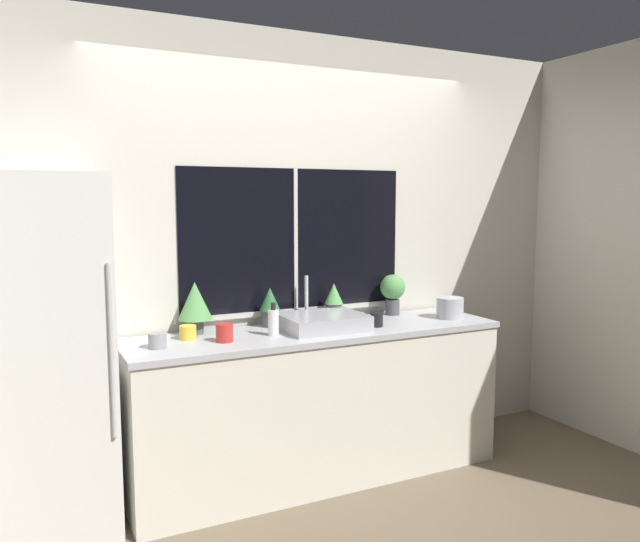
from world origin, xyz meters
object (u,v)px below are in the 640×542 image
(potted_plant_far_right, at_px, (393,290))
(soap_bottle, at_px, (273,322))
(mug_red, at_px, (224,333))
(potted_plant_center_left, at_px, (270,305))
(mug_grey, at_px, (157,341))
(mug_yellow, at_px, (188,332))
(mug_black, at_px, (377,320))
(potted_plant_far_left, at_px, (195,303))
(refrigerator, at_px, (43,360))
(kettle, at_px, (450,307))
(sink, at_px, (322,322))
(potted_plant_center_right, at_px, (334,301))

(potted_plant_far_right, height_order, soap_bottle, potted_plant_far_right)
(mug_red, bearing_deg, potted_plant_center_left, 35.90)
(mug_grey, bearing_deg, mug_red, -1.74)
(mug_grey, height_order, mug_yellow, mug_grey)
(potted_plant_center_left, xyz_separation_m, mug_black, (0.58, -0.29, -0.09))
(potted_plant_far_left, distance_m, mug_black, 1.09)
(potted_plant_far_left, height_order, mug_yellow, potted_plant_far_left)
(mug_red, distance_m, mug_black, 0.95)
(refrigerator, relative_size, mug_grey, 19.33)
(potted_plant_center_left, bearing_deg, kettle, -13.15)
(soap_bottle, relative_size, mug_black, 2.21)
(sink, relative_size, mug_black, 5.65)
(soap_bottle, relative_size, mug_grey, 2.02)
(potted_plant_center_left, distance_m, potted_plant_center_right, 0.44)
(soap_bottle, bearing_deg, sink, 5.64)
(potted_plant_far_right, bearing_deg, sink, -161.53)
(mug_grey, bearing_deg, potted_plant_center_left, 19.55)
(refrigerator, xyz_separation_m, sink, (1.53, 0.00, 0.05))
(potted_plant_far_left, bearing_deg, mug_black, -15.64)
(potted_plant_far_left, bearing_deg, refrigerator, -165.21)
(potted_plant_center_right, bearing_deg, potted_plant_far_left, 180.00)
(refrigerator, height_order, kettle, refrigerator)
(potted_plant_center_right, bearing_deg, refrigerator, -172.83)
(refrigerator, xyz_separation_m, mug_grey, (0.54, -0.04, 0.05))
(potted_plant_center_left, distance_m, mug_yellow, 0.56)
(refrigerator, distance_m, sink, 1.53)
(potted_plant_center_right, relative_size, mug_black, 2.80)
(mug_yellow, xyz_separation_m, mug_black, (1.12, -0.17, 0.00))
(potted_plant_far_right, distance_m, kettle, 0.39)
(potted_plant_far_left, height_order, soap_bottle, potted_plant_far_left)
(refrigerator, relative_size, potted_plant_far_right, 6.65)
(potted_plant_far_left, bearing_deg, potted_plant_center_left, -0.00)
(potted_plant_far_right, xyz_separation_m, mug_yellow, (-1.42, -0.12, -0.13))
(potted_plant_far_left, height_order, potted_plant_far_right, potted_plant_far_left)
(mug_black, bearing_deg, sink, 166.40)
(mug_black, bearing_deg, potted_plant_center_right, 116.01)
(potted_plant_far_left, bearing_deg, mug_grey, -136.27)
(sink, height_order, mug_grey, sink)
(potted_plant_center_left, relative_size, potted_plant_far_right, 0.88)
(mug_yellow, bearing_deg, mug_grey, -145.14)
(potted_plant_far_left, xyz_separation_m, mug_grey, (-0.27, -0.26, -0.14))
(refrigerator, bearing_deg, mug_yellow, 7.06)
(potted_plant_center_left, height_order, mug_red, potted_plant_center_left)
(mug_red, distance_m, kettle, 1.52)
(refrigerator, bearing_deg, soap_bottle, -1.33)
(refrigerator, relative_size, mug_yellow, 19.46)
(potted_plant_center_left, bearing_deg, soap_bottle, -107.46)
(potted_plant_center_right, distance_m, kettle, 0.76)
(refrigerator, bearing_deg, potted_plant_far_right, 5.70)
(refrigerator, relative_size, kettle, 10.35)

